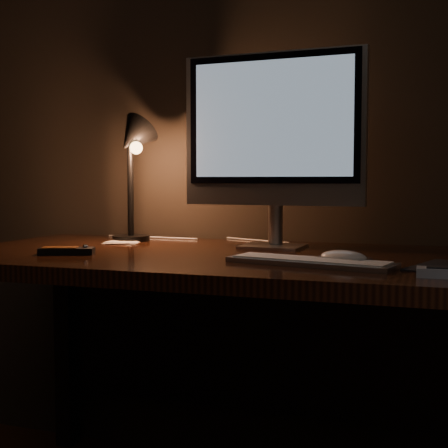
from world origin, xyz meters
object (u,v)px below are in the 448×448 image
(keyboard, at_px, (310,261))
(desk_lamp, at_px, (133,155))
(desk, at_px, (248,298))
(monitor, at_px, (273,133))
(mouse, at_px, (344,259))
(media_remote, at_px, (67,251))

(keyboard, relative_size, desk_lamp, 0.97)
(desk, xyz_separation_m, monitor, (0.04, 0.10, 0.46))
(keyboard, height_order, mouse, mouse)
(desk, relative_size, media_remote, 10.68)
(monitor, bearing_deg, mouse, -47.26)
(desk, bearing_deg, mouse, -32.38)
(desk, relative_size, monitor, 2.90)
(desk, bearing_deg, monitor, 68.08)
(keyboard, bearing_deg, media_remote, -167.47)
(monitor, height_order, keyboard, monitor)
(mouse, height_order, desk_lamp, desk_lamp)
(media_remote, bearing_deg, keyboard, -20.32)
(desk, height_order, mouse, mouse)
(media_remote, bearing_deg, monitor, 13.90)
(keyboard, xyz_separation_m, media_remote, (-0.64, -0.01, 0.00))
(mouse, distance_m, desk_lamp, 0.80)
(desk, xyz_separation_m, desk_lamp, (-0.41, 0.12, 0.40))
(media_remote, bearing_deg, desk_lamp, 66.10)
(keyboard, relative_size, media_remote, 2.59)
(monitor, xyz_separation_m, mouse, (0.24, -0.28, -0.32))
(monitor, distance_m, keyboard, 0.48)
(monitor, height_order, mouse, monitor)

